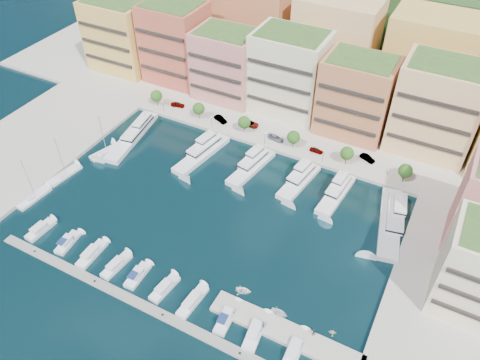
{
  "coord_description": "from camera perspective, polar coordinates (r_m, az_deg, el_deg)",
  "views": [
    {
      "loc": [
        44.9,
        -69.64,
        85.15
      ],
      "look_at": [
        3.65,
        8.69,
        6.0
      ],
      "focal_mm": 35.0,
      "sensor_mm": 36.0,
      "label": 1
    }
  ],
  "objects": [
    {
      "name": "north_quay",
      "position": [
        163.08,
        7.73,
        9.92
      ],
      "size": [
        220.0,
        64.0,
        2.0
      ],
      "primitive_type": "cube",
      "color": "#9E998E",
      "rests_on": "ground"
    },
    {
      "name": "cruiser_2",
      "position": [
        114.39,
        -17.63,
        -8.6
      ],
      "size": [
        2.89,
        8.62,
        2.55
      ],
      "color": "silver",
      "rests_on": "ground"
    },
    {
      "name": "cruiser_9",
      "position": [
        96.57,
        6.65,
        -19.88
      ],
      "size": [
        3.18,
        9.0,
        2.55
      ],
      "color": "silver",
      "rests_on": "ground"
    },
    {
      "name": "yacht_4",
      "position": [
        127.28,
        7.3,
        0.05
      ],
      "size": [
        6.77,
        17.3,
        7.3
      ],
      "color": "silver",
      "rests_on": "ground"
    },
    {
      "name": "apartment_0",
      "position": [
        178.24,
        -14.38,
        16.77
      ],
      "size": [
        22.0,
        16.5,
        24.8
      ],
      "color": "#E0B052",
      "rests_on": "north_quay"
    },
    {
      "name": "car_0",
      "position": [
        156.06,
        -7.61,
        9.11
      ],
      "size": [
        4.8,
        2.8,
        1.53
      ],
      "primitive_type": "imported",
      "rotation": [
        0.0,
        0.0,
        1.8
      ],
      "color": "gray",
      "rests_on": "north_quay"
    },
    {
      "name": "finger_pier",
      "position": [
        98.7,
        5.51,
        -18.16
      ],
      "size": [
        32.0,
        5.0,
        2.0
      ],
      "primitive_type": "cube",
      "color": "#9E998E",
      "rests_on": "ground"
    },
    {
      "name": "apartment_3",
      "position": [
        148.6,
        6.01,
        12.88
      ],
      "size": [
        22.0,
        16.5,
        25.8
      ],
      "color": "#F4E7BD",
      "rests_on": "north_quay"
    },
    {
      "name": "backblock_1",
      "position": [
        174.07,
        1.76,
        18.37
      ],
      "size": [
        26.0,
        18.0,
        30.0
      ],
      "primitive_type": "cube",
      "color": "#BC6546",
      "rests_on": "north_quay"
    },
    {
      "name": "tree_3",
      "position": [
        135.88,
        6.54,
        5.21
      ],
      "size": [
        3.8,
        3.8,
        5.65
      ],
      "color": "#473323",
      "rests_on": "north_quay"
    },
    {
      "name": "car_4",
      "position": [
        136.9,
        9.3,
        3.59
      ],
      "size": [
        3.93,
        1.66,
        1.33
      ],
      "primitive_type": "imported",
      "rotation": [
        0.0,
        0.0,
        1.55
      ],
      "color": "gray",
      "rests_on": "north_quay"
    },
    {
      "name": "person_1",
      "position": [
        97.33,
        8.89,
        -17.9
      ],
      "size": [
        1.07,
        1.04,
        1.73
      ],
      "primitive_type": "imported",
      "rotation": [
        0.0,
        0.0,
        3.83
      ],
      "color": "brown",
      "rests_on": "finger_pier"
    },
    {
      "name": "lamppost_3",
      "position": [
        132.31,
        10.11,
        3.12
      ],
      "size": [
        0.3,
        0.3,
        4.2
      ],
      "color": "black",
      "rests_on": "north_quay"
    },
    {
      "name": "backblock_3",
      "position": [
        159.72,
        21.96,
        13.11
      ],
      "size": [
        26.0,
        18.0,
        30.0
      ],
      "primitive_type": "cube",
      "color": "#E0B052",
      "rests_on": "north_quay"
    },
    {
      "name": "west_quay",
      "position": [
        149.93,
        -26.08,
        2.32
      ],
      "size": [
        34.0,
        76.0,
        2.0
      ],
      "primitive_type": "cube",
      "color": "#9E998E",
      "rests_on": "ground"
    },
    {
      "name": "apartment_1",
      "position": [
        166.48,
        -7.91,
        16.23
      ],
      "size": [
        20.0,
        16.5,
        26.8
      ],
      "color": "#B24A3B",
      "rests_on": "north_quay"
    },
    {
      "name": "yacht_3",
      "position": [
        130.76,
        1.51,
        1.84
      ],
      "size": [
        7.01,
        18.71,
        7.3
      ],
      "color": "silver",
      "rests_on": "ground"
    },
    {
      "name": "cruiser_3",
      "position": [
        110.65,
        -14.85,
        -10.06
      ],
      "size": [
        3.14,
        8.24,
        2.55
      ],
      "color": "silver",
      "rests_on": "ground"
    },
    {
      "name": "sailboat_1",
      "position": [
        137.58,
        -20.59,
        0.55
      ],
      "size": [
        4.06,
        10.38,
        13.2
      ],
      "color": "silver",
      "rests_on": "ground"
    },
    {
      "name": "cruiser_1",
      "position": [
        118.56,
        -20.29,
        -7.17
      ],
      "size": [
        3.36,
        7.47,
        2.66
      ],
      "color": "silver",
      "rests_on": "ground"
    },
    {
      "name": "lamppost_1",
      "position": [
        144.01,
        -3.48,
        7.33
      ],
      "size": [
        0.3,
        0.3,
        4.2
      ],
      "color": "black",
      "rests_on": "north_quay"
    },
    {
      "name": "apartment_5",
      "position": [
        140.79,
        22.84,
        8.09
      ],
      "size": [
        22.0,
        16.5,
        26.8
      ],
      "color": "#E4B878",
      "rests_on": "north_quay"
    },
    {
      "name": "cruiser_5",
      "position": [
        104.72,
        -9.2,
        -12.91
      ],
      "size": [
        3.37,
        7.98,
        2.55
      ],
      "color": "silver",
      "rests_on": "ground"
    },
    {
      "name": "car_5",
      "position": [
        137.03,
        15.26,
        2.59
      ],
      "size": [
        4.81,
        3.23,
        1.5
      ],
      "primitive_type": "imported",
      "rotation": [
        0.0,
        0.0,
        1.17
      ],
      "color": "gray",
      "rests_on": "north_quay"
    },
    {
      "name": "ground",
      "position": [
        118.81,
        -3.52,
        -4.09
      ],
      "size": [
        400.0,
        400.0,
        0.0
      ],
      "primitive_type": "plane",
      "color": "black",
      "rests_on": "ground"
    },
    {
      "name": "sailboat_2",
      "position": [
        142.1,
        -16.04,
        3.27
      ],
      "size": [
        5.53,
        10.13,
        13.2
      ],
      "color": "silver",
      "rests_on": "ground"
    },
    {
      "name": "car_3",
      "position": [
        140.21,
        4.38,
        5.14
      ],
      "size": [
        5.1,
        2.49,
        1.43
      ],
      "primitive_type": "imported",
      "rotation": [
        0.0,
        0.0,
        1.47
      ],
      "color": "gray",
      "rests_on": "north_quay"
    },
    {
      "name": "yacht_5",
      "position": [
        125.11,
        11.72,
        -1.43
      ],
      "size": [
        5.62,
        17.45,
        7.3
      ],
      "color": "silver",
      "rests_on": "ground"
    },
    {
      "name": "car_1",
      "position": [
        147.83,
        -2.4,
        7.44
      ],
      "size": [
        5.11,
        3.36,
        1.59
      ],
      "primitive_type": "imported",
      "rotation": [
        0.0,
        0.0,
        1.19
      ],
      "color": "gray",
      "rests_on": "north_quay"
    },
    {
      "name": "yacht_6",
      "position": [
        121.41,
        17.95,
        -4.57
      ],
      "size": [
        9.55,
        24.56,
        7.3
      ],
      "color": "silver",
      "rests_on": "ground"
    },
    {
      "name": "person_0",
      "position": [
        97.23,
        2.87,
        -17.2
      ],
      "size": [
        0.63,
        0.76,
        1.78
      ],
      "primitive_type": "imported",
      "rotation": [
        0.0,
        0.0,
        1.94
      ],
      "color": "#222244",
      "rests_on": "finger_pier"
    },
    {
      "name": "tree_0",
      "position": [
        155.92,
        -10.15,
        10.07
      ],
      "size": [
        3.8,
        3.8,
        5.65
      ],
      "color": "#473323",
      "rests_on": "north_quay"
    },
    {
      "name": "south_pontoon",
      "position": [
        105.43,
        -13.51,
        -13.84
      ],
      "size": [
        72.0,
        2.2,
        0.35
      ],
      "primitive_type": "cube",
      "color": "gray",
      "rests_on": "ground"
    },
    {
      "name": "apartment_4",
      "position": [
        142.0,
        13.94,
        9.88
      ],
      "size": [
        20.0,
        15.5,
        23.8
      ],
      "color": "#BC6546",
      "rests_on": "north_quay"
    },
    {
      "name": "tree_2",
      "position": [
        141.07,
        0.51,
        7.05
      ],
      "size": [
        3.8,
        3.8,
        5.65
      ],
      "color": "#473323",
      "rests_on": "north_quay"
    },
    {
      "name": "cruiser_4",
      "position": [
        107.81,
        -12.41,
        -11.32
      ],
      "size": [
        2.88,
        7.28,
        2.66
      ],
      "color": "silver",
      "rests_on": "ground"
    },
    {
      "name": "east_quay",
      "position": [
        106.5,
        25.61,
        -17.73
      ],
      "size": [
        34.0,
        76.0,
        2.0
      ],
      "primitive_type": "cube",
      "color": "#9E998E",
      "rests_on": "ground"
    },
    {
      "name": "tender_2",
      "position": [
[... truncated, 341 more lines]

